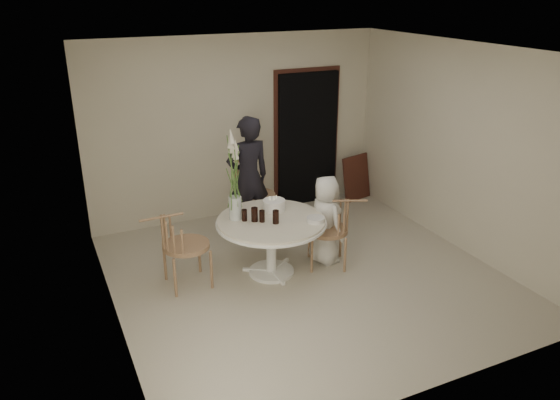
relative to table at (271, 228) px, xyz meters
name	(u,v)px	position (x,y,z in m)	size (l,w,h in m)	color
ground	(306,276)	(0.35, -0.25, -0.62)	(4.50, 4.50, 0.00)	beige
room_shell	(308,149)	(0.35, -0.25, 1.00)	(4.50, 4.50, 4.50)	silver
doorway	(307,140)	(1.50, 1.94, 0.43)	(1.00, 0.10, 2.10)	black
door_trim	(306,135)	(1.50, 1.98, 0.49)	(1.12, 0.03, 2.22)	#50211B
table	(271,228)	(0.00, 0.00, 0.00)	(1.33, 1.33, 0.73)	white
picture_frame	(356,178)	(2.30, 1.70, -0.25)	(0.55, 0.04, 0.74)	#50211B
chair_far	(249,187)	(0.26, 1.37, 0.03)	(0.67, 0.70, 0.99)	#9F7B56
chair_right	(338,223)	(0.84, -0.14, -0.04)	(0.65, 0.63, 0.89)	#9F7B56
chair_left	(175,240)	(-1.14, 0.17, 0.00)	(0.58, 0.54, 0.94)	#9F7B56
girl	(248,178)	(0.16, 1.13, 0.25)	(0.63, 0.41, 1.73)	black
boy	(326,220)	(0.75, 0.00, -0.04)	(0.57, 0.37, 1.16)	silver
birthday_cake	(274,205)	(0.15, 0.24, 0.18)	(0.28, 0.28, 0.18)	white
cola_tumbler_a	(255,214)	(-0.20, 0.03, 0.20)	(0.08, 0.08, 0.17)	black
cola_tumbler_b	(276,217)	(0.00, -0.13, 0.19)	(0.08, 0.08, 0.16)	black
cola_tumbler_c	(244,215)	(-0.30, 0.09, 0.18)	(0.07, 0.07, 0.14)	black
cola_tumbler_d	(262,216)	(-0.13, -0.02, 0.19)	(0.07, 0.07, 0.14)	black
plate_stack	(316,220)	(0.45, -0.29, 0.14)	(0.22, 0.22, 0.05)	silver
flower_vase	(234,180)	(-0.38, 0.19, 0.61)	(0.15, 0.15, 1.12)	silver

